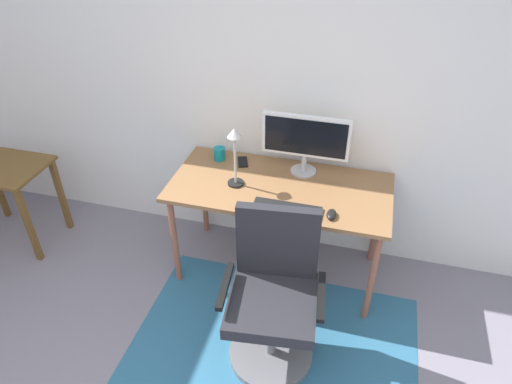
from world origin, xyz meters
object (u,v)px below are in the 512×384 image
monitor (306,139)px  desk_lamp (235,148)px  keyboard (287,209)px  side_table (2,179)px  desk (280,195)px  computer_mouse (331,214)px  cell_phone (243,162)px  coffee_cup (219,154)px  office_chair (273,302)px

monitor → desk_lamp: 0.49m
keyboard → side_table: (-2.23, 0.07, -0.21)m
monitor → keyboard: bearing=-92.5°
desk → monitor: monitor is taller
computer_mouse → cell_phone: (-0.70, 0.46, -0.01)m
monitor → coffee_cup: 0.66m
desk → computer_mouse: computer_mouse is taller
computer_mouse → coffee_cup: coffee_cup is taller
desk → computer_mouse: size_ratio=14.22×
coffee_cup → side_table: (-1.63, -0.40, -0.25)m
desk_lamp → office_chair: bearing=-57.0°
monitor → cell_phone: monitor is taller
cell_phone → desk_lamp: size_ratio=0.34×
coffee_cup → desk_lamp: bearing=-52.9°
desk → cell_phone: bearing=145.9°
keyboard → desk: bearing=111.6°
cell_phone → side_table: (-1.80, -0.40, -0.21)m
coffee_cup → side_table: size_ratio=0.13×
desk → monitor: bearing=60.8°
side_table → keyboard: bearing=-1.9°
desk → keyboard: bearing=-68.4°
monitor → side_table: 2.33m
coffee_cup → cell_phone: (0.18, -0.00, -0.04)m
monitor → office_chair: size_ratio=0.59×
desk → cell_phone: 0.40m
keyboard → monitor: bearing=87.5°
desk → office_chair: 0.76m
computer_mouse → coffee_cup: bearing=152.1°
desk → cell_phone: (-0.33, 0.22, 0.08)m
monitor → cell_phone: size_ratio=4.22×
computer_mouse → monitor: bearing=119.3°
keyboard → side_table: size_ratio=0.61×
cell_phone → office_chair: office_chair is taller
cell_phone → desk_lamp: bearing=-102.6°
computer_mouse → office_chair: 0.63m
cell_phone → desk_lamp: (0.03, -0.28, 0.28)m
desk_lamp → office_chair: 0.99m
coffee_cup → office_chair: (0.63, -0.93, -0.38)m
coffee_cup → cell_phone: size_ratio=0.66×
desk_lamp → side_table: bearing=-176.2°
monitor → keyboard: size_ratio=1.37×
coffee_cup → cell_phone: bearing=-0.2°
cell_phone → desk: bearing=-53.6°
desk → desk_lamp: 0.46m
desk_lamp → office_chair: size_ratio=0.42×
office_chair → side_table: (-2.26, 0.53, 0.13)m
monitor → desk_lamp: size_ratio=1.41×
keyboard → office_chair: 0.57m
desk → coffee_cup: bearing=156.3°
cell_phone → side_table: cell_phone is taller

